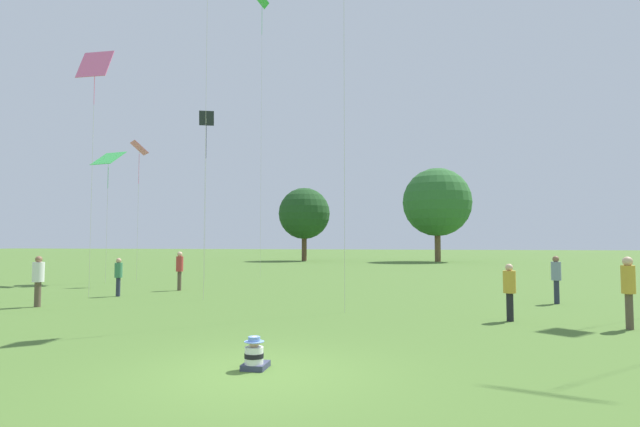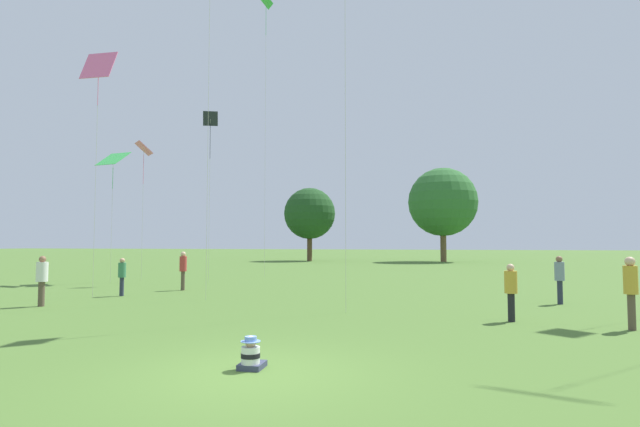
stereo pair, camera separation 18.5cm
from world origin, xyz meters
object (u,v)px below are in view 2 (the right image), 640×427
(seated_toddler, at_px, (251,355))
(person_standing_1, at_px, (122,273))
(person_standing_2, at_px, (560,275))
(person_standing_0, at_px, (42,276))
(person_standing_3, at_px, (183,267))
(kite_4, at_px, (113,160))
(distant_tree_1, at_px, (310,214))
(person_standing_4, at_px, (631,286))
(person_standing_5, at_px, (511,287))
(kite_2, at_px, (144,151))
(kite_5, at_px, (266,15))
(kite_8, at_px, (210,126))
(distant_tree_0, at_px, (443,202))
(kite_3, at_px, (99,69))

(seated_toddler, xyz_separation_m, person_standing_1, (-9.56, 9.89, 0.70))
(seated_toddler, height_order, person_standing_2, person_standing_2)
(person_standing_0, xyz_separation_m, person_standing_3, (1.84, 6.42, 0.05))
(kite_4, bearing_deg, person_standing_0, -12.26)
(person_standing_1, distance_m, person_standing_2, 16.98)
(distant_tree_1, bearing_deg, person_standing_4, -65.59)
(person_standing_5, height_order, kite_2, kite_2)
(person_standing_3, bearing_deg, person_standing_1, -97.34)
(kite_2, bearing_deg, seated_toddler, -144.32)
(kite_5, bearing_deg, seated_toddler, -153.98)
(seated_toddler, xyz_separation_m, kite_8, (-9.35, 17.35, 8.57))
(person_standing_0, xyz_separation_m, person_standing_4, (18.09, -0.45, 0.09))
(person_standing_2, distance_m, person_standing_4, 5.33)
(person_standing_0, distance_m, kite_4, 11.95)
(person_standing_5, height_order, kite_8, kite_8)
(person_standing_3, height_order, distant_tree_0, distant_tree_0)
(person_standing_0, height_order, person_standing_2, person_standing_0)
(kite_8, bearing_deg, person_standing_4, 169.75)
(person_standing_2, bearing_deg, person_standing_3, 153.79)
(person_standing_3, relative_size, kite_8, 0.19)
(person_standing_1, relative_size, kite_2, 0.19)
(kite_3, distance_m, distant_tree_1, 40.93)
(person_standing_2, distance_m, kite_2, 22.79)
(kite_3, xyz_separation_m, kite_8, (1.13, 8.05, -0.60))
(person_standing_2, relative_size, person_standing_5, 1.07)
(kite_8, bearing_deg, distant_tree_0, -87.66)
(person_standing_0, xyz_separation_m, distant_tree_0, (13.75, 44.52, 5.84))
(person_standing_4, bearing_deg, person_standing_5, -152.68)
(kite_3, height_order, kite_8, kite_3)
(seated_toddler, bearing_deg, person_standing_1, 131.84)
(person_standing_3, bearing_deg, person_standing_0, -90.46)
(person_standing_0, distance_m, kite_5, 22.97)
(person_standing_2, height_order, kite_3, kite_3)
(person_standing_0, bearing_deg, distant_tree_1, -34.74)
(person_standing_2, height_order, kite_4, kite_4)
(person_standing_1, xyz_separation_m, person_standing_3, (1.20, 2.85, 0.14))
(kite_3, bearing_deg, distant_tree_1, 135.34)
(person_standing_3, bearing_deg, distant_tree_0, 88.17)
(person_standing_2, height_order, person_standing_5, person_standing_2)
(kite_4, relative_size, kite_5, 0.39)
(kite_5, xyz_separation_m, distant_tree_1, (-4.28, 27.68, -11.62))
(kite_5, bearing_deg, distant_tree_1, 15.42)
(seated_toddler, distance_m, person_standing_0, 12.03)
(person_standing_0, bearing_deg, seated_toddler, -159.07)
(person_standing_1, xyz_separation_m, distant_tree_1, (-2.58, 40.13, 4.77))
(person_standing_1, distance_m, kite_5, 20.65)
(person_standing_3, height_order, person_standing_4, person_standing_4)
(kite_2, height_order, distant_tree_1, distant_tree_1)
(kite_3, relative_size, kite_5, 0.55)
(kite_5, height_order, kite_8, kite_5)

